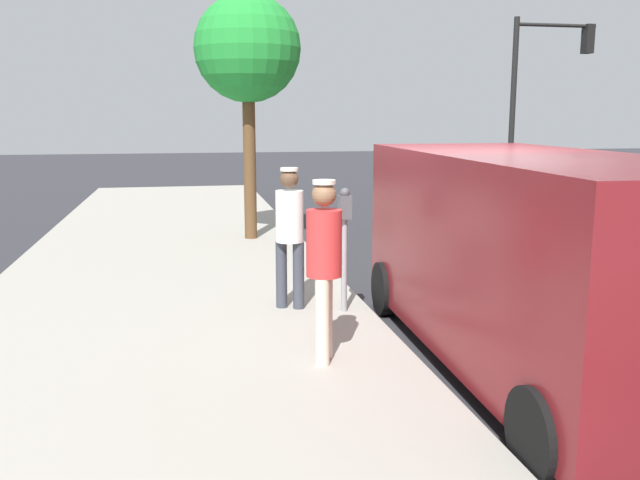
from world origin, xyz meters
The scene contains 8 objects.
ground_plane centered at (0.00, 0.00, 0.00)m, with size 80.00×80.00×0.00m, color #2D2D33.
sidewalk_slab centered at (3.50, 0.00, 0.07)m, with size 5.00×32.00×0.15m, color #9E998E.
parking_meter_near centered at (1.35, -0.35, 1.18)m, with size 0.14×0.18×1.52m.
pedestrian_in_white centered at (1.97, -0.64, 1.16)m, with size 0.34×0.34×1.75m.
pedestrian_in_red centered at (1.94, 1.29, 1.17)m, with size 0.34×0.35×1.77m.
parked_van centered at (-0.15, 1.48, 1.15)m, with size 2.26×5.26×2.15m.
traffic_light_corner centered at (-6.80, -10.67, 3.52)m, with size 2.48×0.42×5.20m.
street_tree centered at (1.97, -5.67, 3.71)m, with size 2.00×2.00×4.60m.
Camera 1 is at (3.22, 7.51, 2.52)m, focal length 38.32 mm.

